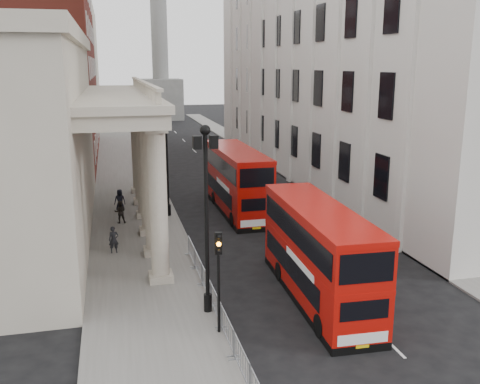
{
  "coord_description": "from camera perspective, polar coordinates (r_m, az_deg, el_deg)",
  "views": [
    {
      "loc": [
        -4.41,
        -17.72,
        10.86
      ],
      "look_at": [
        3.02,
        12.78,
        3.34
      ],
      "focal_mm": 40.0,
      "sensor_mm": 36.0,
      "label": 1
    }
  ],
  "objects": [
    {
      "name": "east_building",
      "position": [
        53.77,
        8.94,
        15.06
      ],
      "size": [
        8.0,
        55.0,
        25.0
      ],
      "primitive_type": "cube",
      "color": "beige",
      "rests_on": "ground"
    },
    {
      "name": "bus_far",
      "position": [
        39.94,
        -0.33,
        1.36
      ],
      "size": [
        2.74,
        11.03,
        4.76
      ],
      "rotation": [
        0.0,
        0.0,
        0.01
      ],
      "color": "#A90D07",
      "rests_on": "ground"
    },
    {
      "name": "pedestrian_c",
      "position": [
        40.89,
        -12.69,
        -0.87
      ],
      "size": [
        0.92,
        0.69,
        1.69
      ],
      "primitive_type": "imported",
      "rotation": [
        0.0,
        0.0,
        6.08
      ],
      "color": "black",
      "rests_on": "sidewalk_west"
    },
    {
      "name": "pedestrian_b",
      "position": [
        37.93,
        -12.67,
        -2.07
      ],
      "size": [
        0.79,
        0.63,
        1.59
      ],
      "primitive_type": "imported",
      "rotation": [
        0.0,
        0.0,
        3.11
      ],
      "color": "black",
      "rests_on": "sidewalk_west"
    },
    {
      "name": "brick_building",
      "position": [
        66.0,
        -19.49,
        12.85
      ],
      "size": [
        9.0,
        32.0,
        22.0
      ],
      "primitive_type": "cube",
      "color": "maroon",
      "rests_on": "ground"
    },
    {
      "name": "west_building_far",
      "position": [
        97.91,
        -17.68,
        12.35
      ],
      "size": [
        9.0,
        30.0,
        20.0
      ],
      "primitive_type": "cube",
      "color": "#A69C8B",
      "rests_on": "ground"
    },
    {
      "name": "lamp_post_mid",
      "position": [
        38.37,
        -7.85,
        4.42
      ],
      "size": [
        1.05,
        0.44,
        8.32
      ],
      "color": "black",
      "rests_on": "sidewalk_west"
    },
    {
      "name": "bus_near",
      "position": [
        25.37,
        8.36,
        -6.31
      ],
      "size": [
        2.87,
        10.46,
        4.48
      ],
      "rotation": [
        0.0,
        0.0,
        -0.04
      ],
      "color": "#B60E08",
      "rests_on": "ground"
    },
    {
      "name": "lamp_post_south",
      "position": [
        22.84,
        -3.61,
        -1.66
      ],
      "size": [
        1.05,
        0.44,
        8.32
      ],
      "color": "black",
      "rests_on": "sidewalk_west"
    },
    {
      "name": "kerb",
      "position": [
        49.12,
        -8.26,
        0.64
      ],
      "size": [
        0.2,
        140.0,
        0.14
      ],
      "primitive_type": "cube",
      "color": "slate",
      "rests_on": "ground"
    },
    {
      "name": "sidewalk_east",
      "position": [
        52.1,
        6.74,
        1.41
      ],
      "size": [
        3.0,
        140.0,
        0.12
      ],
      "primitive_type": "cube",
      "color": "slate",
      "rests_on": "ground"
    },
    {
      "name": "monument_column",
      "position": [
        110.33,
        -8.59,
        15.99
      ],
      "size": [
        8.0,
        8.0,
        54.2
      ],
      "color": "#60605E",
      "rests_on": "ground"
    },
    {
      "name": "crowd_barriers",
      "position": [
        22.76,
        -2.0,
        -13.14
      ],
      "size": [
        0.5,
        18.75,
        1.1
      ],
      "color": "gray",
      "rests_on": "sidewalk_west"
    },
    {
      "name": "sidewalk_west",
      "position": [
        48.95,
        -11.7,
        0.44
      ],
      "size": [
        6.0,
        140.0,
        0.12
      ],
      "primitive_type": "cube",
      "color": "slate",
      "rests_on": "ground"
    },
    {
      "name": "pedestrian_a",
      "position": [
        32.08,
        -13.32,
        -4.99
      ],
      "size": [
        0.61,
        0.44,
        1.57
      ],
      "primitive_type": "imported",
      "rotation": [
        0.0,
        0.0,
        0.12
      ],
      "color": "black",
      "rests_on": "sidewalk_west"
    },
    {
      "name": "traffic_light",
      "position": [
        21.53,
        -2.32,
        -7.66
      ],
      "size": [
        0.28,
        0.33,
        4.3
      ],
      "color": "black",
      "rests_on": "sidewalk_west"
    },
    {
      "name": "portico_building",
      "position": [
        36.56,
        -23.23,
        4.74
      ],
      "size": [
        9.0,
        28.0,
        12.0
      ],
      "primitive_type": "cube",
      "color": "#A69C8B",
      "rests_on": "ground"
    },
    {
      "name": "lamp_post_north",
      "position": [
        54.18,
        -9.64,
        6.98
      ],
      "size": [
        1.05,
        0.44,
        8.32
      ],
      "color": "black",
      "rests_on": "sidewalk_west"
    },
    {
      "name": "ground",
      "position": [
        21.25,
        0.26,
        -17.28
      ],
      "size": [
        260.0,
        260.0,
        0.0
      ],
      "primitive_type": "plane",
      "color": "black",
      "rests_on": "ground"
    }
  ]
}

